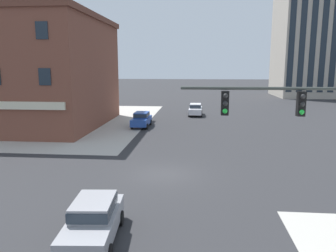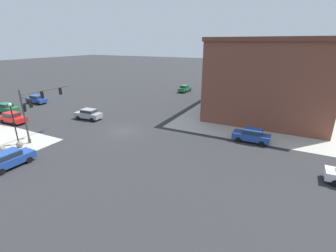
{
  "view_description": "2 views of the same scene",
  "coord_description": "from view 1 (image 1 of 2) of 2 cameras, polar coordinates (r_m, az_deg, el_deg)",
  "views": [
    {
      "loc": [
        2.17,
        -20.08,
        6.82
      ],
      "look_at": [
        0.17,
        1.48,
        2.88
      ],
      "focal_mm": 35.12,
      "sensor_mm": 36.0,
      "label": 1
    },
    {
      "loc": [
        24.75,
        19.71,
        11.75
      ],
      "look_at": [
        1.19,
        7.59,
        2.36
      ],
      "focal_mm": 25.33,
      "sensor_mm": 36.0,
      "label": 2
    }
  ],
  "objects": [
    {
      "name": "car_main_southbound_far",
      "position": [
        13.73,
        -12.78,
        -15.43
      ],
      "size": [
        2.16,
        4.53,
        1.68
      ],
      "color": "#99999E",
      "rests_on": "ground"
    },
    {
      "name": "car_cross_westbound",
      "position": [
        46.31,
        4.78,
        2.95
      ],
      "size": [
        1.95,
        4.43,
        1.68
      ],
      "color": "silver",
      "rests_on": "ground"
    },
    {
      "name": "ground_plane",
      "position": [
        21.32,
        -0.83,
        -8.35
      ],
      "size": [
        320.0,
        320.0,
        0.0
      ],
      "primitive_type": "plane",
      "color": "#2D2D30"
    },
    {
      "name": "traffic_signal_main",
      "position": [
        13.68,
        26.89,
        -1.25
      ],
      "size": [
        7.28,
        2.09,
        6.61
      ],
      "color": "#383D38",
      "rests_on": "ground"
    },
    {
      "name": "sidewalk_far_corner",
      "position": [
        46.31,
        -23.38,
        0.99
      ],
      "size": [
        32.0,
        32.0,
        0.02
      ],
      "primitive_type": "cube",
      "color": "#B7B2A8",
      "rests_on": "ground"
    },
    {
      "name": "storefront_block_near_corner",
      "position": [
        43.27,
        -26.84,
        8.44
      ],
      "size": [
        23.76,
        17.78,
        12.44
      ],
      "color": "brown",
      "rests_on": "ground"
    },
    {
      "name": "car_main_mid",
      "position": [
        37.59,
        -4.62,
        1.24
      ],
      "size": [
        1.93,
        4.42,
        1.68
      ],
      "color": "#23479E",
      "rests_on": "ground"
    }
  ]
}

